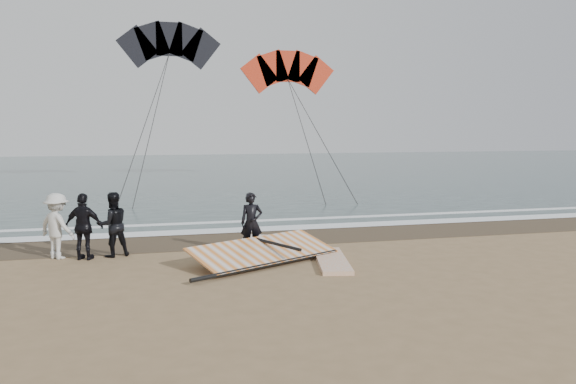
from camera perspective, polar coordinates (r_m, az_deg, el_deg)
name	(u,v)px	position (r m, az deg, el deg)	size (l,w,h in m)	color
ground	(307,273)	(13.41, 1.93, -8.27)	(120.00, 120.00, 0.00)	#8C704C
sea	(195,171)	(45.74, -9.43, 2.17)	(120.00, 54.00, 0.02)	#233838
wet_sand	(268,237)	(17.67, -2.06, -4.63)	(120.00, 2.80, 0.01)	#4C3D2B
foam_near	(259,229)	(19.02, -2.93, -3.77)	(120.00, 0.90, 0.01)	white
foam_far	(250,221)	(20.66, -3.83, -2.95)	(120.00, 0.45, 0.01)	white
man_main	(252,223)	(15.48, -3.73, -3.12)	(0.61, 0.40, 1.67)	black
board_white	(332,260)	(14.49, 4.46, -6.94)	(0.74, 2.65, 0.11)	silver
board_cream	(248,243)	(16.58, -4.07, -5.23)	(0.63, 2.34, 0.10)	silver
trio_cluster	(82,226)	(15.72, -20.19, -3.23)	(2.54, 1.28, 1.75)	black
sail_rig	(261,253)	(14.65, -2.79, -6.21)	(4.14, 3.38, 0.51)	black
kite_red	(288,75)	(37.21, 0.00, 11.85)	(6.84, 6.51, 14.37)	red
kite_dark	(169,48)	(35.63, -11.99, 14.12)	(6.78, 5.96, 14.37)	black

